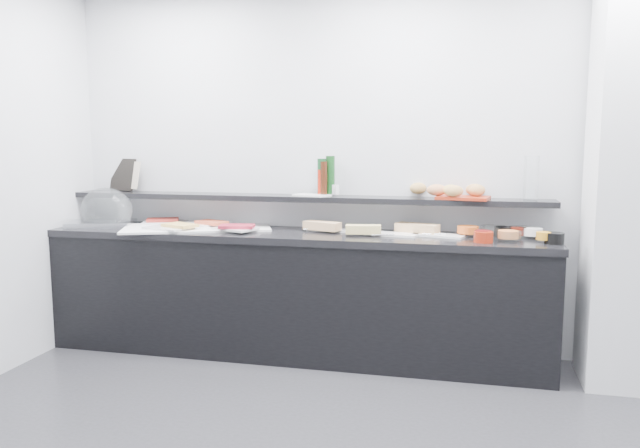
% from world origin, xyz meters
% --- Properties ---
extents(back_wall, '(5.00, 0.02, 2.70)m').
position_xyz_m(back_wall, '(0.00, 2.00, 1.35)').
color(back_wall, silver).
rests_on(back_wall, ground).
extents(column, '(0.50, 0.50, 2.70)m').
position_xyz_m(column, '(1.50, 1.65, 1.35)').
color(column, silver).
rests_on(column, ground).
extents(buffet_cabinet, '(3.60, 0.60, 0.85)m').
position_xyz_m(buffet_cabinet, '(-0.70, 1.70, 0.42)').
color(buffet_cabinet, black).
rests_on(buffet_cabinet, ground).
extents(counter_top, '(3.62, 0.62, 0.05)m').
position_xyz_m(counter_top, '(-0.70, 1.70, 0.88)').
color(counter_top, black).
rests_on(counter_top, buffet_cabinet).
extents(wall_shelf, '(3.60, 0.25, 0.04)m').
position_xyz_m(wall_shelf, '(-0.70, 1.88, 1.13)').
color(wall_shelf, black).
rests_on(wall_shelf, back_wall).
extents(cloche_base, '(0.54, 0.44, 0.04)m').
position_xyz_m(cloche_base, '(-2.24, 1.68, 0.92)').
color(cloche_base, '#B5B8BC').
rests_on(cloche_base, counter_top).
extents(cloche_dome, '(0.52, 0.41, 0.34)m').
position_xyz_m(cloche_dome, '(-2.21, 1.71, 1.03)').
color(cloche_dome, white).
rests_on(cloche_dome, cloche_base).
extents(linen_runner, '(1.19, 0.87, 0.01)m').
position_xyz_m(linen_runner, '(-1.46, 1.72, 0.91)').
color(linen_runner, white).
rests_on(linen_runner, counter_top).
extents(platter_meat_a, '(0.38, 0.31, 0.01)m').
position_xyz_m(platter_meat_a, '(-1.79, 1.85, 0.92)').
color(platter_meat_a, silver).
rests_on(platter_meat_a, linen_runner).
extents(food_meat_a, '(0.28, 0.24, 0.02)m').
position_xyz_m(food_meat_a, '(-1.80, 1.84, 0.94)').
color(food_meat_a, maroon).
rests_on(food_meat_a, platter_meat_a).
extents(platter_salmon, '(0.35, 0.29, 0.01)m').
position_xyz_m(platter_salmon, '(-1.48, 1.79, 0.92)').
color(platter_salmon, white).
rests_on(platter_salmon, linen_runner).
extents(food_salmon, '(0.26, 0.22, 0.02)m').
position_xyz_m(food_salmon, '(-1.37, 1.78, 0.94)').
color(food_salmon, '#D94D2C').
rests_on(food_salmon, platter_salmon).
extents(platter_cheese, '(0.37, 0.30, 0.01)m').
position_xyz_m(platter_cheese, '(-1.61, 1.55, 0.92)').
color(platter_cheese, silver).
rests_on(platter_cheese, linen_runner).
extents(food_cheese, '(0.29, 0.24, 0.02)m').
position_xyz_m(food_cheese, '(-1.53, 1.58, 0.94)').
color(food_cheese, '#E1B257').
rests_on(food_cheese, platter_cheese).
extents(platter_meat_b, '(0.35, 0.29, 0.01)m').
position_xyz_m(platter_meat_b, '(-1.12, 1.62, 0.92)').
color(platter_meat_b, white).
rests_on(platter_meat_b, linen_runner).
extents(food_meat_b, '(0.27, 0.20, 0.02)m').
position_xyz_m(food_meat_b, '(-1.10, 1.62, 0.94)').
color(food_meat_b, maroon).
rests_on(food_meat_b, platter_meat_b).
extents(sandwich_plate_left, '(0.31, 0.14, 0.01)m').
position_xyz_m(sandwich_plate_left, '(-0.48, 1.83, 0.91)').
color(sandwich_plate_left, white).
rests_on(sandwich_plate_left, counter_top).
extents(sandwich_food_left, '(0.29, 0.18, 0.06)m').
position_xyz_m(sandwich_food_left, '(-0.51, 1.76, 0.94)').
color(sandwich_food_left, '#E0AA75').
rests_on(sandwich_food_left, sandwich_plate_left).
extents(tongs_left, '(0.14, 0.08, 0.01)m').
position_xyz_m(tongs_left, '(-0.57, 1.77, 0.92)').
color(tongs_left, silver).
rests_on(tongs_left, sandwich_plate_left).
extents(sandwich_plate_mid, '(0.38, 0.21, 0.01)m').
position_xyz_m(sandwich_plate_mid, '(0.00, 1.72, 0.91)').
color(sandwich_plate_mid, white).
rests_on(sandwich_plate_mid, counter_top).
extents(sandwich_food_mid, '(0.25, 0.13, 0.06)m').
position_xyz_m(sandwich_food_mid, '(-0.19, 1.65, 0.94)').
color(sandwich_food_mid, '#D9C271').
rests_on(sandwich_food_mid, sandwich_plate_mid).
extents(tongs_mid, '(0.15, 0.06, 0.01)m').
position_xyz_m(tongs_mid, '(-0.05, 1.59, 0.92)').
color(tongs_mid, '#B0B3B7').
rests_on(tongs_mid, sandwich_plate_mid).
extents(sandwich_plate_right, '(0.38, 0.24, 0.01)m').
position_xyz_m(sandwich_plate_right, '(0.32, 1.74, 0.91)').
color(sandwich_plate_right, white).
rests_on(sandwich_plate_right, counter_top).
extents(sandwich_food_right, '(0.32, 0.21, 0.06)m').
position_xyz_m(sandwich_food_right, '(0.17, 1.81, 0.94)').
color(sandwich_food_right, tan).
rests_on(sandwich_food_right, sandwich_plate_right).
extents(tongs_right, '(0.16, 0.01, 0.01)m').
position_xyz_m(tongs_right, '(0.29, 1.72, 0.92)').
color(tongs_right, silver).
rests_on(tongs_right, sandwich_plate_right).
extents(bowl_glass_fruit, '(0.23, 0.23, 0.07)m').
position_xyz_m(bowl_glass_fruit, '(0.68, 1.83, 0.94)').
color(bowl_glass_fruit, silver).
rests_on(bowl_glass_fruit, counter_top).
extents(fill_glass_fruit, '(0.15, 0.15, 0.05)m').
position_xyz_m(fill_glass_fruit, '(0.51, 1.78, 0.95)').
color(fill_glass_fruit, '#DD5C1E').
rests_on(fill_glass_fruit, bowl_glass_fruit).
extents(bowl_black_jam, '(0.14, 0.14, 0.07)m').
position_xyz_m(bowl_black_jam, '(0.75, 1.80, 0.94)').
color(bowl_black_jam, black).
rests_on(bowl_black_jam, counter_top).
extents(fill_black_jam, '(0.14, 0.14, 0.05)m').
position_xyz_m(fill_black_jam, '(0.85, 1.79, 0.95)').
color(fill_black_jam, '#54150C').
rests_on(fill_black_jam, bowl_black_jam).
extents(bowl_glass_cream, '(0.19, 0.19, 0.07)m').
position_xyz_m(bowl_glass_cream, '(0.88, 1.83, 0.94)').
color(bowl_glass_cream, white).
rests_on(bowl_glass_cream, counter_top).
extents(fill_glass_cream, '(0.14, 0.14, 0.05)m').
position_xyz_m(fill_glass_cream, '(0.93, 1.79, 0.95)').
color(fill_glass_cream, white).
rests_on(fill_glass_cream, bowl_glass_cream).
extents(bowl_red_jam, '(0.14, 0.14, 0.07)m').
position_xyz_m(bowl_red_jam, '(0.61, 1.55, 0.94)').
color(bowl_red_jam, '#99220D').
rests_on(bowl_red_jam, counter_top).
extents(fill_red_jam, '(0.13, 0.13, 0.05)m').
position_xyz_m(fill_red_jam, '(0.61, 1.59, 0.95)').
color(fill_red_jam, '#510C0B').
rests_on(fill_red_jam, bowl_red_jam).
extents(bowl_glass_salmon, '(0.16, 0.16, 0.07)m').
position_xyz_m(bowl_glass_salmon, '(0.78, 1.61, 0.94)').
color(bowl_glass_salmon, silver).
rests_on(bowl_glass_salmon, counter_top).
extents(fill_glass_salmon, '(0.13, 0.13, 0.05)m').
position_xyz_m(fill_glass_salmon, '(0.77, 1.62, 0.95)').
color(fill_glass_salmon, orange).
rests_on(fill_glass_salmon, bowl_glass_salmon).
extents(bowl_black_fruit, '(0.15, 0.15, 0.07)m').
position_xyz_m(bowl_black_fruit, '(1.05, 1.60, 0.94)').
color(bowl_black_fruit, black).
rests_on(bowl_black_fruit, counter_top).
extents(fill_black_fruit, '(0.09, 0.09, 0.05)m').
position_xyz_m(fill_black_fruit, '(0.99, 1.61, 0.95)').
color(fill_black_fruit, orange).
rests_on(fill_black_fruit, bowl_black_fruit).
extents(framed_print, '(0.26, 0.15, 0.26)m').
position_xyz_m(framed_print, '(-2.21, 1.98, 1.28)').
color(framed_print, black).
rests_on(framed_print, wall_shelf).
extents(print_art, '(0.17, 0.11, 0.22)m').
position_xyz_m(print_art, '(-2.11, 1.94, 1.28)').
color(print_art, '#C3A78D').
rests_on(print_art, framed_print).
extents(condiment_tray, '(0.29, 0.23, 0.01)m').
position_xyz_m(condiment_tray, '(-0.61, 1.86, 1.16)').
color(condiment_tray, white).
rests_on(condiment_tray, wall_shelf).
extents(bottle_green_a, '(0.07, 0.07, 0.26)m').
position_xyz_m(bottle_green_a, '(-0.55, 1.90, 1.29)').
color(bottle_green_a, '#103C1B').
rests_on(bottle_green_a, condiment_tray).
extents(bottle_brown, '(0.05, 0.05, 0.24)m').
position_xyz_m(bottle_brown, '(-0.52, 1.88, 1.28)').
color(bottle_brown, black).
rests_on(bottle_brown, condiment_tray).
extents(bottle_green_b, '(0.08, 0.08, 0.28)m').
position_xyz_m(bottle_green_b, '(-0.48, 1.92, 1.30)').
color(bottle_green_b, '#103C15').
rests_on(bottle_green_b, condiment_tray).
extents(bottle_hot, '(0.04, 0.04, 0.18)m').
position_xyz_m(bottle_hot, '(-0.55, 1.89, 1.25)').
color(bottle_hot, '#A21D0B').
rests_on(bottle_hot, condiment_tray).
extents(shaker_salt, '(0.03, 0.03, 0.07)m').
position_xyz_m(shaker_salt, '(-0.42, 1.88, 1.20)').
color(shaker_salt, silver).
rests_on(shaker_salt, condiment_tray).
extents(shaker_pepper, '(0.04, 0.04, 0.07)m').
position_xyz_m(shaker_pepper, '(-0.45, 1.91, 1.20)').
color(shaker_pepper, silver).
rests_on(shaker_pepper, condiment_tray).
extents(bread_tray, '(0.38, 0.30, 0.02)m').
position_xyz_m(bread_tray, '(0.47, 1.86, 1.16)').
color(bread_tray, maroon).
rests_on(bread_tray, wall_shelf).
extents(bread_roll_nw, '(0.15, 0.12, 0.08)m').
position_xyz_m(bread_roll_nw, '(0.15, 1.98, 1.21)').
color(bread_roll_nw, '#B58845').
rests_on(bread_roll_nw, bread_tray).
extents(bread_roll_ne, '(0.15, 0.11, 0.08)m').
position_xyz_m(bread_roll_ne, '(0.55, 1.95, 1.21)').
color(bread_roll_ne, '#B37C44').
rests_on(bread_roll_ne, bread_tray).
extents(bread_roll_sw, '(0.13, 0.11, 0.08)m').
position_xyz_m(bread_roll_sw, '(0.39, 1.83, 1.21)').
color(bread_roll_sw, gold).
rests_on(bread_roll_sw, bread_tray).
extents(bread_roll_s, '(0.14, 0.10, 0.08)m').
position_xyz_m(bread_roll_s, '(0.41, 1.77, 1.21)').
color(bread_roll_s, '#B88646').
rests_on(bread_roll_s, bread_tray).
extents(bread_roll_midw, '(0.15, 0.10, 0.08)m').
position_xyz_m(bread_roll_midw, '(0.29, 1.85, 1.21)').
color(bread_roll_midw, '#C67C4B').
rests_on(bread_roll_midw, bread_tray).
extents(bread_roll_mide, '(0.14, 0.12, 0.08)m').
position_xyz_m(bread_roll_mide, '(0.57, 1.88, 1.21)').
color(bread_roll_mide, '#BA8547').
rests_on(bread_roll_mide, bread_tray).
extents(carafe, '(0.11, 0.11, 0.30)m').
position_xyz_m(carafe, '(0.92, 1.89, 1.30)').
color(carafe, white).
rests_on(carafe, wall_shelf).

